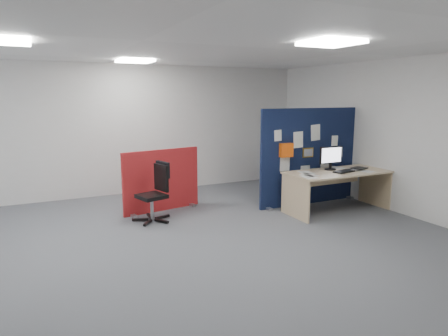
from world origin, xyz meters
name	(u,v)px	position (x,y,z in m)	size (l,w,h in m)	color
floor	(150,255)	(0.00, 0.00, 0.00)	(9.00, 9.00, 0.00)	#505358
ceiling	(143,41)	(0.00, 0.00, 2.70)	(9.00, 7.00, 0.02)	white
wall_back	(101,131)	(0.00, 3.50, 1.35)	(9.00, 0.02, 2.70)	silver
wall_front	(341,247)	(0.00, -3.50, 1.35)	(9.00, 0.02, 2.70)	silver
wall_right	(402,137)	(4.50, 0.00, 1.35)	(0.02, 7.00, 2.70)	silver
ceiling_lights	(154,50)	(0.33, 0.67, 2.67)	(4.10, 4.10, 0.04)	white
navy_divider	(310,157)	(3.46, 1.17, 0.91)	(2.22, 0.30, 1.83)	#0E1533
main_desk	(336,180)	(3.58, 0.56, 0.57)	(1.89, 0.84, 0.73)	tan
monitor_main	(331,157)	(3.55, 0.69, 0.97)	(0.49, 0.20, 0.42)	black
keyboard	(345,171)	(3.64, 0.42, 0.74)	(0.45, 0.18, 0.03)	black
mouse	(354,171)	(3.83, 0.39, 0.74)	(0.10, 0.06, 0.03)	#9B9BA0
paper_tray	(359,168)	(4.13, 0.57, 0.74)	(0.28, 0.22, 0.01)	black
red_divider	(162,181)	(0.76, 1.93, 0.54)	(1.47, 0.32, 1.11)	#A62215
office_chair	(157,188)	(0.51, 1.40, 0.55)	(0.64, 0.62, 0.96)	black
desk_papers	(331,172)	(3.42, 0.51, 0.73)	(1.48, 0.81, 0.00)	white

